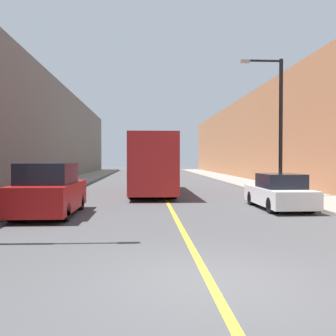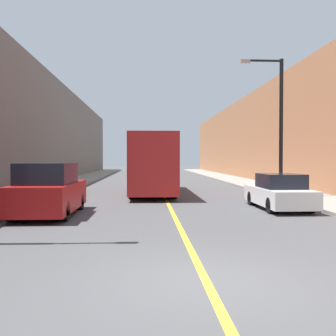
{
  "view_description": "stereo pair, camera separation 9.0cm",
  "coord_description": "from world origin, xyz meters",
  "px_view_note": "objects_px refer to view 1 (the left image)",
  "views": [
    {
      "loc": [
        -1.11,
        -6.6,
        2.09
      ],
      "look_at": [
        0.01,
        11.99,
        1.65
      ],
      "focal_mm": 42.0,
      "sensor_mm": 36.0,
      "label": 1
    },
    {
      "loc": [
        -1.02,
        -6.6,
        2.09
      ],
      "look_at": [
        0.01,
        11.99,
        1.65
      ],
      "focal_mm": 42.0,
      "sensor_mm": 36.0,
      "label": 2
    }
  ],
  "objects_px": {
    "bus": "(151,163)",
    "street_lamp_right": "(277,118)",
    "parked_suv_left": "(49,191)",
    "car_right_near": "(279,193)"
  },
  "relations": [
    {
      "from": "bus",
      "to": "street_lamp_right",
      "type": "distance_m",
      "value": 7.75
    },
    {
      "from": "parked_suv_left",
      "to": "street_lamp_right",
      "type": "bearing_deg",
      "value": 28.28
    },
    {
      "from": "bus",
      "to": "car_right_near",
      "type": "distance_m",
      "value": 9.32
    },
    {
      "from": "bus",
      "to": "car_right_near",
      "type": "bearing_deg",
      "value": -55.9
    },
    {
      "from": "car_right_near",
      "to": "parked_suv_left",
      "type": "bearing_deg",
      "value": -171.57
    },
    {
      "from": "street_lamp_right",
      "to": "bus",
      "type": "bearing_deg",
      "value": 152.85
    },
    {
      "from": "bus",
      "to": "street_lamp_right",
      "type": "height_order",
      "value": "street_lamp_right"
    },
    {
      "from": "parked_suv_left",
      "to": "bus",
      "type": "bearing_deg",
      "value": 66.43
    },
    {
      "from": "parked_suv_left",
      "to": "car_right_near",
      "type": "distance_m",
      "value": 9.22
    },
    {
      "from": "bus",
      "to": "car_right_near",
      "type": "height_order",
      "value": "bus"
    }
  ]
}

